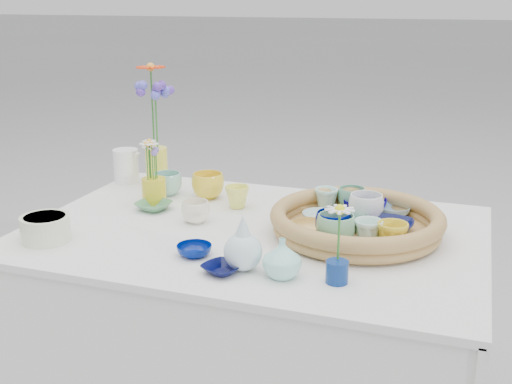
% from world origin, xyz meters
% --- Properties ---
extents(wicker_tray, '(0.47, 0.47, 0.08)m').
position_xyz_m(wicker_tray, '(0.28, 0.05, 0.80)').
color(wicker_tray, olive).
rests_on(wicker_tray, display_table).
extents(tray_ceramic_0, '(0.13, 0.13, 0.04)m').
position_xyz_m(tray_ceramic_0, '(0.27, 0.21, 0.80)').
color(tray_ceramic_0, '#04006E').
rests_on(tray_ceramic_0, wicker_tray).
extents(tray_ceramic_1, '(0.14, 0.14, 0.03)m').
position_xyz_m(tray_ceramic_1, '(0.37, 0.06, 0.80)').
color(tray_ceramic_1, '#030731').
rests_on(tray_ceramic_1, wicker_tray).
extents(tray_ceramic_2, '(0.08, 0.08, 0.07)m').
position_xyz_m(tray_ceramic_2, '(0.39, -0.07, 0.82)').
color(tray_ceramic_2, gold).
rests_on(tray_ceramic_2, wicker_tray).
extents(tray_ceramic_3, '(0.12, 0.12, 0.03)m').
position_xyz_m(tray_ceramic_3, '(0.26, 0.05, 0.80)').
color(tray_ceramic_3, '#36805E').
rests_on(tray_ceramic_3, wicker_tray).
extents(tray_ceramic_4, '(0.12, 0.12, 0.08)m').
position_xyz_m(tray_ceramic_4, '(0.25, -0.07, 0.82)').
color(tray_ceramic_4, '#6FAB81').
rests_on(tray_ceramic_4, wicker_tray).
extents(tray_ceramic_5, '(0.12, 0.12, 0.03)m').
position_xyz_m(tray_ceramic_5, '(0.17, 0.07, 0.80)').
color(tray_ceramic_5, silver).
rests_on(tray_ceramic_5, wicker_tray).
extents(tray_ceramic_6, '(0.08, 0.08, 0.06)m').
position_xyz_m(tray_ceramic_6, '(0.16, 0.19, 0.82)').
color(tray_ceramic_6, '#B9F4EA').
rests_on(tray_ceramic_6, wicker_tray).
extents(tray_ceramic_7, '(0.13, 0.13, 0.08)m').
position_xyz_m(tray_ceramic_7, '(0.29, 0.13, 0.82)').
color(tray_ceramic_7, white).
rests_on(tray_ceramic_7, wicker_tray).
extents(tray_ceramic_8, '(0.09, 0.09, 0.03)m').
position_xyz_m(tray_ceramic_8, '(0.36, 0.20, 0.80)').
color(tray_ceramic_8, '#91BED7').
rests_on(tray_ceramic_8, wicker_tray).
extents(tray_ceramic_9, '(0.10, 0.10, 0.07)m').
position_xyz_m(tray_ceramic_9, '(0.24, -0.05, 0.82)').
color(tray_ceramic_9, '#000B60').
rests_on(tray_ceramic_9, wicker_tray).
extents(tray_ceramic_10, '(0.14, 0.14, 0.03)m').
position_xyz_m(tray_ceramic_10, '(0.17, -0.03, 0.80)').
color(tray_ceramic_10, '#EBBB5B').
rests_on(tray_ceramic_10, wicker_tray).
extents(tray_ceramic_11, '(0.08, 0.08, 0.07)m').
position_xyz_m(tray_ceramic_11, '(0.33, -0.06, 0.82)').
color(tray_ceramic_11, silver).
rests_on(tray_ceramic_11, wicker_tray).
extents(tray_ceramic_12, '(0.11, 0.11, 0.07)m').
position_xyz_m(tray_ceramic_12, '(0.23, 0.22, 0.82)').
color(tray_ceramic_12, '#5BA084').
rests_on(tray_ceramic_12, wicker_tray).
extents(loose_ceramic_0, '(0.13, 0.13, 0.08)m').
position_xyz_m(loose_ceramic_0, '(-0.24, 0.23, 0.81)').
color(loose_ceramic_0, yellow).
rests_on(loose_ceramic_0, display_table).
extents(loose_ceramic_1, '(0.08, 0.08, 0.07)m').
position_xyz_m(loose_ceramic_1, '(-0.11, 0.17, 0.80)').
color(loose_ceramic_1, '#EBEF5B').
rests_on(loose_ceramic_1, display_table).
extents(loose_ceramic_2, '(0.12, 0.12, 0.03)m').
position_xyz_m(loose_ceramic_2, '(-0.35, 0.06, 0.78)').
color(loose_ceramic_2, '#52925F').
rests_on(loose_ceramic_2, display_table).
extents(loose_ceramic_3, '(0.09, 0.09, 0.06)m').
position_xyz_m(loose_ceramic_3, '(-0.18, 0.00, 0.80)').
color(loose_ceramic_3, '#EFEACB').
rests_on(loose_ceramic_3, display_table).
extents(loose_ceramic_4, '(0.12, 0.12, 0.03)m').
position_xyz_m(loose_ceramic_4, '(-0.08, -0.22, 0.78)').
color(loose_ceramic_4, navy).
rests_on(loose_ceramic_4, display_table).
extents(loose_ceramic_5, '(0.10, 0.10, 0.07)m').
position_xyz_m(loose_ceramic_5, '(-0.38, 0.22, 0.80)').
color(loose_ceramic_5, '#88C3B3').
rests_on(loose_ceramic_5, display_table).
extents(loose_ceramic_6, '(0.11, 0.11, 0.02)m').
position_xyz_m(loose_ceramic_6, '(0.03, -0.30, 0.78)').
color(loose_ceramic_6, '#030735').
rests_on(loose_ceramic_6, display_table).
extents(fluted_bowl, '(0.17, 0.17, 0.07)m').
position_xyz_m(fluted_bowl, '(-0.50, -0.26, 0.80)').
color(fluted_bowl, beige).
rests_on(fluted_bowl, display_table).
extents(bud_vase_paleblue, '(0.10, 0.10, 0.14)m').
position_xyz_m(bud_vase_paleblue, '(0.07, -0.27, 0.84)').
color(bud_vase_paleblue, silver).
rests_on(bud_vase_paleblue, display_table).
extents(bud_vase_seafoam, '(0.11, 0.11, 0.10)m').
position_xyz_m(bud_vase_seafoam, '(0.17, -0.28, 0.81)').
color(bud_vase_seafoam, '#9AE8DB').
rests_on(bud_vase_seafoam, display_table).
extents(bud_vase_cobalt, '(0.06, 0.06, 0.05)m').
position_xyz_m(bud_vase_cobalt, '(0.29, -0.26, 0.79)').
color(bud_vase_cobalt, navy).
rests_on(bud_vase_cobalt, display_table).
extents(single_daisy, '(0.09, 0.09, 0.14)m').
position_xyz_m(single_daisy, '(0.29, -0.25, 0.88)').
color(single_daisy, white).
rests_on(single_daisy, bud_vase_cobalt).
extents(tall_vase_yellow, '(0.09, 0.09, 0.14)m').
position_xyz_m(tall_vase_yellow, '(-0.45, 0.29, 0.83)').
color(tall_vase_yellow, yellow).
rests_on(tall_vase_yellow, display_table).
extents(gerbera, '(0.14, 0.14, 0.29)m').
position_xyz_m(gerbera, '(-0.46, 0.29, 1.04)').
color(gerbera, '#FF380A').
rests_on(gerbera, tall_vase_yellow).
extents(hydrangea, '(0.10, 0.10, 0.27)m').
position_xyz_m(hydrangea, '(-0.44, 0.28, 1.00)').
color(hydrangea, '#5834AB').
rests_on(hydrangea, tall_vase_yellow).
extents(white_pitcher, '(0.14, 0.11, 0.12)m').
position_xyz_m(white_pitcher, '(-0.58, 0.31, 0.82)').
color(white_pitcher, white).
rests_on(white_pitcher, display_table).
extents(daisy_cup, '(0.09, 0.09, 0.08)m').
position_xyz_m(daisy_cup, '(-0.38, 0.12, 0.81)').
color(daisy_cup, gold).
rests_on(daisy_cup, display_table).
extents(daisy_posy, '(0.09, 0.09, 0.13)m').
position_xyz_m(daisy_posy, '(-0.38, 0.12, 0.91)').
color(daisy_posy, white).
rests_on(daisy_posy, daisy_cup).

